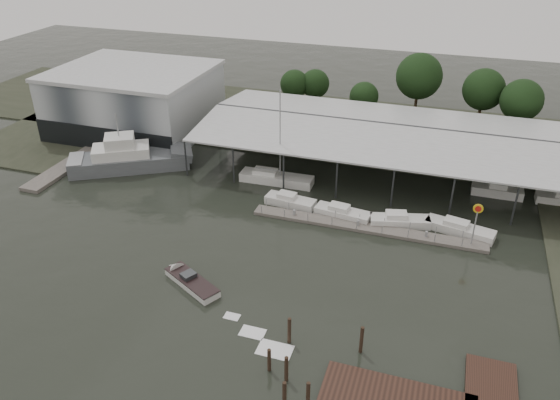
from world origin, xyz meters
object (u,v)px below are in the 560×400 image
(grey_trawler, at_px, (130,158))
(speedboat_underway, at_px, (188,280))
(white_sailboat, at_px, (275,178))
(shell_fuel_sign, at_px, (476,217))

(grey_trawler, height_order, speedboat_underway, grey_trawler)
(white_sailboat, height_order, speedboat_underway, white_sailboat)
(grey_trawler, bearing_deg, white_sailboat, -24.33)
(shell_fuel_sign, height_order, speedboat_underway, shell_fuel_sign)
(shell_fuel_sign, bearing_deg, white_sailboat, 162.44)
(shell_fuel_sign, distance_m, grey_trawler, 48.28)
(speedboat_underway, bearing_deg, white_sailboat, -64.15)
(shell_fuel_sign, bearing_deg, speedboat_underway, -149.69)
(shell_fuel_sign, distance_m, speedboat_underway, 32.03)
(white_sailboat, bearing_deg, shell_fuel_sign, -18.70)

